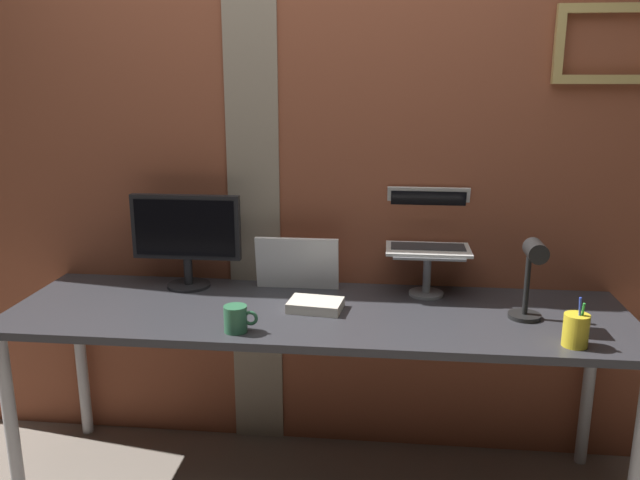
% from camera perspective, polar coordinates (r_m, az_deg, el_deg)
% --- Properties ---
extents(brick_wall_back, '(3.50, 0.16, 2.48)m').
position_cam_1_polar(brick_wall_back, '(2.73, -0.67, 6.27)').
color(brick_wall_back, brown).
rests_on(brick_wall_back, ground_plane).
extents(desk, '(2.36, 0.68, 0.76)m').
position_cam_1_polar(desk, '(2.48, -0.25, -7.63)').
color(desk, '#333338').
rests_on(desk, ground_plane).
extents(monitor, '(0.46, 0.18, 0.39)m').
position_cam_1_polar(monitor, '(2.71, -11.81, 0.65)').
color(monitor, black).
rests_on(monitor, desk).
extents(laptop_stand, '(0.28, 0.22, 0.19)m').
position_cam_1_polar(laptop_stand, '(2.62, 9.51, -2.21)').
color(laptop_stand, gray).
rests_on(laptop_stand, desk).
extents(laptop, '(0.34, 0.28, 0.24)m').
position_cam_1_polar(laptop, '(2.66, 9.54, 0.90)').
color(laptop, silver).
rests_on(laptop, laptop_stand).
extents(whiteboard_panel, '(0.34, 0.05, 0.22)m').
position_cam_1_polar(whiteboard_panel, '(2.66, -2.05, -2.09)').
color(whiteboard_panel, white).
rests_on(whiteboard_panel, desk).
extents(desk_lamp, '(0.12, 0.20, 0.32)m').
position_cam_1_polar(desk_lamp, '(2.39, 18.28, -2.71)').
color(desk_lamp, black).
rests_on(desk_lamp, desk).
extents(pen_cup, '(0.08, 0.08, 0.17)m').
position_cam_1_polar(pen_cup, '(2.29, 21.78, -7.44)').
color(pen_cup, yellow).
rests_on(pen_cup, desk).
extents(coffee_mug, '(0.12, 0.08, 0.09)m').
position_cam_1_polar(coffee_mug, '(2.26, -7.44, -6.95)').
color(coffee_mug, '#33724C').
rests_on(coffee_mug, desk).
extents(paper_clutter_stack, '(0.22, 0.16, 0.04)m').
position_cam_1_polar(paper_clutter_stack, '(2.45, -0.41, -5.81)').
color(paper_clutter_stack, silver).
rests_on(paper_clutter_stack, desk).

